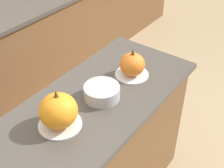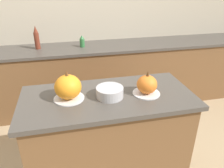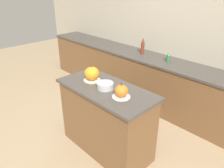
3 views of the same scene
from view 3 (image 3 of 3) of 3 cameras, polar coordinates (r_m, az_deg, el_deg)
name	(u,v)px [view 3 (image 3 of 3)]	position (r m, az deg, el deg)	size (l,w,h in m)	color
ground_plane	(107,147)	(3.17, -1.40, -16.15)	(12.00, 12.00, 0.00)	tan
wall_back	(184,37)	(3.87, 18.19, 11.49)	(8.00, 0.06, 2.50)	#B2A893
kitchen_island	(106,119)	(2.88, -1.50, -9.21)	(1.29, 0.61, 0.93)	brown
back_counter	(167,87)	(3.86, 14.19, -0.77)	(6.00, 0.60, 0.89)	brown
pumpkin_cake_left	(92,74)	(2.82, -5.31, 2.67)	(0.22, 0.22, 0.22)	silver
pumpkin_cake_right	(121,91)	(2.41, 2.45, -1.93)	(0.21, 0.21, 0.19)	silver
bottle_tall	(143,46)	(4.00, 8.04, 9.77)	(0.06, 0.06, 0.29)	maroon
bottle_short	(168,57)	(3.69, 14.49, 6.74)	(0.06, 0.06, 0.15)	#2D6B38
mixing_bowl	(105,86)	(2.61, -1.79, -0.43)	(0.20, 0.20, 0.08)	#ADADB2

